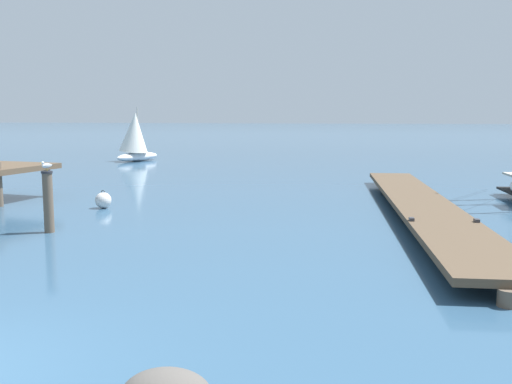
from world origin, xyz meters
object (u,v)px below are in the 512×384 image
object	(u,v)px
perched_seagull	(47,165)
mooring_piling	(48,201)
distant_sailboat	(135,137)
mooring_buoy	(103,200)

from	to	relation	value
perched_seagull	mooring_piling	bearing A→B (deg)	-111.39
distant_sailboat	mooring_buoy	bearing A→B (deg)	-70.10
perched_seagull	distant_sailboat	size ratio (longest dim) A/B	0.09
perched_seagull	mooring_buoy	world-z (taller)	perched_seagull
distant_sailboat	mooring_piling	bearing A→B (deg)	-72.47
perched_seagull	mooring_buoy	xyz separation A→B (m)	(-0.40, 4.01, -1.53)
mooring_piling	perched_seagull	world-z (taller)	perched_seagull
mooring_piling	distant_sailboat	xyz separation A→B (m)	(-7.19, 22.78, 0.75)
mooring_piling	mooring_buoy	size ratio (longest dim) A/B	2.70
mooring_buoy	perched_seagull	bearing A→B (deg)	-84.27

